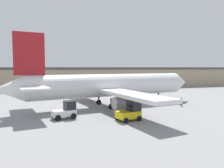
{
  "coord_description": "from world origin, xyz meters",
  "views": [
    {
      "loc": [
        -10.89,
        -36.02,
        6.74
      ],
      "look_at": [
        0.0,
        0.0,
        3.9
      ],
      "focal_mm": 35.0,
      "sensor_mm": 36.0,
      "label": 1
    }
  ],
  "objects_px": {
    "airplane": "(107,86)",
    "baggage_tug": "(66,111)",
    "ground_crew_worker": "(181,101)",
    "belt_loader_truck": "(130,111)"
  },
  "relations": [
    {
      "from": "ground_crew_worker",
      "to": "baggage_tug",
      "type": "distance_m",
      "value": 20.61
    },
    {
      "from": "airplane",
      "to": "baggage_tug",
      "type": "bearing_deg",
      "value": -148.33
    },
    {
      "from": "belt_loader_truck",
      "to": "ground_crew_worker",
      "type": "bearing_deg",
      "value": 15.95
    },
    {
      "from": "airplane",
      "to": "ground_crew_worker",
      "type": "distance_m",
      "value": 13.32
    },
    {
      "from": "ground_crew_worker",
      "to": "belt_loader_truck",
      "type": "relative_size",
      "value": 0.49
    },
    {
      "from": "belt_loader_truck",
      "to": "baggage_tug",
      "type": "bearing_deg",
      "value": 143.04
    },
    {
      "from": "baggage_tug",
      "to": "belt_loader_truck",
      "type": "xyz_separation_m",
      "value": [
        7.78,
        -3.34,
        0.08
      ]
    },
    {
      "from": "baggage_tug",
      "to": "belt_loader_truck",
      "type": "distance_m",
      "value": 8.47
    },
    {
      "from": "airplane",
      "to": "baggage_tug",
      "type": "distance_m",
      "value": 10.54
    },
    {
      "from": "airplane",
      "to": "baggage_tug",
      "type": "height_order",
      "value": "airplane"
    }
  ]
}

